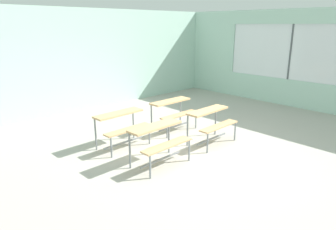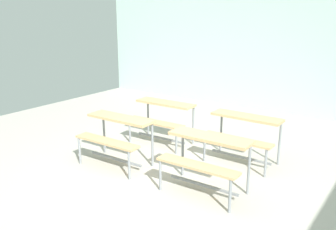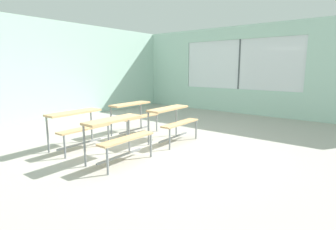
# 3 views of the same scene
# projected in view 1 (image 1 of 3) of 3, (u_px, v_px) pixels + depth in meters

# --- Properties ---
(ground) EXTENTS (10.00, 9.00, 0.05)m
(ground) POSITION_uv_depth(u_px,v_px,m) (195.00, 152.00, 6.35)
(ground) COLOR #ADA89E
(wall_back) EXTENTS (10.00, 0.12, 3.00)m
(wall_back) POSITION_uv_depth(u_px,v_px,m) (83.00, 61.00, 9.04)
(wall_back) COLOR silver
(wall_back) RESTS_ON ground
(wall_right) EXTENTS (0.12, 9.00, 3.00)m
(wall_right) POSITION_uv_depth(u_px,v_px,m) (310.00, 62.00, 9.13)
(wall_right) COLOR silver
(wall_right) RESTS_ON ground
(desk_bench_r0c0) EXTENTS (1.11, 0.62, 0.74)m
(desk_bench_r0c0) POSITION_uv_depth(u_px,v_px,m) (159.00, 136.00, 5.59)
(desk_bench_r0c0) COLOR tan
(desk_bench_r0c0) RESTS_ON ground
(desk_bench_r0c1) EXTENTS (1.11, 0.62, 0.74)m
(desk_bench_r0c1) POSITION_uv_depth(u_px,v_px,m) (211.00, 118.00, 6.62)
(desk_bench_r0c1) COLOR tan
(desk_bench_r0c1) RESTS_ON ground
(desk_bench_r1c0) EXTENTS (1.12, 0.62, 0.74)m
(desk_bench_r1c0) POSITION_uv_depth(u_px,v_px,m) (122.00, 122.00, 6.40)
(desk_bench_r1c0) COLOR tan
(desk_bench_r1c0) RESTS_ON ground
(desk_bench_r1c1) EXTENTS (1.10, 0.59, 0.74)m
(desk_bench_r1c1) POSITION_uv_depth(u_px,v_px,m) (173.00, 108.00, 7.43)
(desk_bench_r1c1) COLOR tan
(desk_bench_r1c1) RESTS_ON ground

